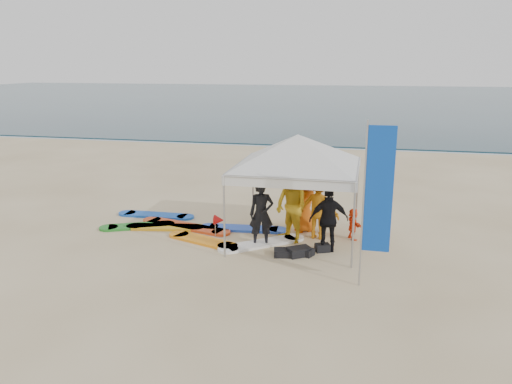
{
  "coord_description": "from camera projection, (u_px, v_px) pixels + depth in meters",
  "views": [
    {
      "loc": [
        3.33,
        -10.5,
        4.66
      ],
      "look_at": [
        0.36,
        2.6,
        1.2
      ],
      "focal_mm": 35.0,
      "sensor_mm": 36.0,
      "label": 1
    }
  ],
  "objects": [
    {
      "name": "ground",
      "position": [
        217.0,
        267.0,
        11.79
      ],
      "size": [
        120.0,
        120.0,
        0.0
      ],
      "primitive_type": "plane",
      "color": "beige",
      "rests_on": "ground"
    },
    {
      "name": "ocean",
      "position": [
        346.0,
        98.0,
        68.45
      ],
      "size": [
        160.0,
        84.0,
        0.08
      ],
      "primitive_type": "cube",
      "color": "#0C2633",
      "rests_on": "ground"
    },
    {
      "name": "surfboard_spread",
      "position": [
        193.0,
        229.0,
        14.4
      ],
      "size": [
        5.71,
        2.87,
        0.07
      ],
      "color": "orange",
      "rests_on": "ground"
    },
    {
      "name": "person_orange_b",
      "position": [
        304.0,
        204.0,
        14.1
      ],
      "size": [
        0.97,
        0.89,
        1.66
      ],
      "primitive_type": "imported",
      "rotation": [
        0.0,
        0.0,
        3.74
      ],
      "color": "#CB5B12",
      "rests_on": "ground"
    },
    {
      "name": "marker_pennant",
      "position": [
        219.0,
        220.0,
        13.7
      ],
      "size": [
        0.28,
        0.28,
        0.64
      ],
      "color": "#A5A5A8",
      "rests_on": "ground"
    },
    {
      "name": "feather_flag",
      "position": [
        377.0,
        192.0,
        10.24
      ],
      "size": [
        0.6,
        0.04,
        3.58
      ],
      "color": "#A5A5A8",
      "rests_on": "ground"
    },
    {
      "name": "canopy_tent",
      "position": [
        298.0,
        135.0,
        12.84
      ],
      "size": [
        4.39,
        4.39,
        3.31
      ],
      "color": "#A5A5A8",
      "rests_on": "ground"
    },
    {
      "name": "person_black_a",
      "position": [
        261.0,
        214.0,
        12.99
      ],
      "size": [
        0.72,
        0.57,
        1.74
      ],
      "primitive_type": "imported",
      "rotation": [
        0.0,
        0.0,
        0.28
      ],
      "color": "black",
      "rests_on": "ground"
    },
    {
      "name": "shoreline_foam",
      "position": [
        309.0,
        146.0,
        28.98
      ],
      "size": [
        160.0,
        1.2,
        0.01
      ],
      "primitive_type": "cube",
      "color": "silver",
      "rests_on": "ground"
    },
    {
      "name": "person_black_b",
      "position": [
        329.0,
        219.0,
        12.58
      ],
      "size": [
        1.07,
        0.65,
        1.7
      ],
      "primitive_type": "imported",
      "rotation": [
        0.0,
        0.0,
        3.4
      ],
      "color": "black",
      "rests_on": "ground"
    },
    {
      "name": "person_seated",
      "position": [
        353.0,
        224.0,
        13.56
      ],
      "size": [
        0.56,
        0.84,
        0.87
      ],
      "primitive_type": "imported",
      "rotation": [
        0.0,
        0.0,
        1.99
      ],
      "color": "#FF4516",
      "rests_on": "ground"
    },
    {
      "name": "person_orange_a",
      "position": [
        319.0,
        207.0,
        13.56
      ],
      "size": [
        1.26,
        0.88,
        1.79
      ],
      "primitive_type": "imported",
      "rotation": [
        0.0,
        0.0,
        2.95
      ],
      "color": "#C67211",
      "rests_on": "ground"
    },
    {
      "name": "person_yellow",
      "position": [
        291.0,
        206.0,
        13.28
      ],
      "size": [
        1.2,
        1.17,
        1.95
      ],
      "primitive_type": "imported",
      "rotation": [
        0.0,
        0.0,
        -0.68
      ],
      "color": "yellow",
      "rests_on": "ground"
    },
    {
      "name": "gear_pile",
      "position": [
        300.0,
        251.0,
        12.51
      ],
      "size": [
        1.41,
        0.94,
        0.22
      ],
      "color": "black",
      "rests_on": "ground"
    }
  ]
}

